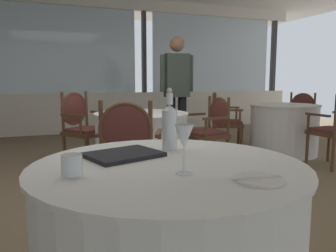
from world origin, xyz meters
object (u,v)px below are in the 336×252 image
(water_bottle, at_px, (169,125))
(menu_book, at_px, (124,155))
(dining_chair_0_1, at_px, (82,123))
(diner_person_0, at_px, (177,87))
(dining_chair_0_2, at_px, (128,148))
(dining_chair_2_1, at_px, (222,117))
(water_tumbler, at_px, (72,165))
(wine_glass, at_px, (184,138))
(dining_chair_0_0, at_px, (211,127))
(dining_chair_2_0, at_px, (300,114))
(side_plate, at_px, (259,179))

(water_bottle, xyz_separation_m, menu_book, (-0.26, -0.08, -0.12))
(dining_chair_0_1, bearing_deg, diner_person_0, 67.29)
(dining_chair_0_2, xyz_separation_m, dining_chair_2_1, (1.92, 1.79, -0.00))
(water_bottle, height_order, water_tumbler, water_bottle)
(wine_glass, bearing_deg, water_bottle, 76.12)
(water_tumbler, distance_m, dining_chair_0_1, 3.10)
(dining_chair_0_0, height_order, dining_chair_2_0, dining_chair_0_0)
(water_bottle, xyz_separation_m, dining_chair_0_0, (1.36, 2.11, -0.35))
(side_plate, distance_m, dining_chair_2_0, 5.03)
(menu_book, relative_size, diner_person_0, 0.19)
(wine_glass, height_order, dining_chair_0_1, dining_chair_0_1)
(side_plate, height_order, water_bottle, water_bottle)
(dining_chair_0_0, bearing_deg, diner_person_0, -94.43)
(water_tumbler, height_order, dining_chair_0_0, dining_chair_0_0)
(dining_chair_0_2, relative_size, diner_person_0, 0.54)
(dining_chair_0_0, height_order, dining_chair_2_1, dining_chair_2_1)
(wine_glass, height_order, dining_chair_2_1, wine_glass)
(dining_chair_2_1, xyz_separation_m, diner_person_0, (-0.66, 0.24, 0.47))
(water_tumbler, height_order, dining_chair_2_0, dining_chair_2_0)
(water_tumbler, xyz_separation_m, dining_chair_0_2, (0.56, 1.42, -0.25))
(water_tumbler, height_order, dining_chair_2_1, dining_chair_2_1)
(water_bottle, xyz_separation_m, dining_chair_2_0, (3.58, 3.00, -0.36))
(menu_book, height_order, diner_person_0, diner_person_0)
(dining_chair_0_2, xyz_separation_m, dining_chair_2_0, (3.54, 1.90, -0.02))
(dining_chair_2_0, height_order, dining_chair_2_1, dining_chair_2_1)
(water_bottle, relative_size, dining_chair_0_2, 0.34)
(menu_book, bearing_deg, dining_chair_0_2, 57.29)
(side_plate, distance_m, dining_chair_0_2, 1.75)
(diner_person_0, bearing_deg, dining_chair_2_1, 72.44)
(dining_chair_0_1, xyz_separation_m, dining_chair_2_0, (3.75, 0.25, -0.05))
(water_tumbler, distance_m, menu_book, 0.35)
(dining_chair_2_1, bearing_deg, dining_chair_0_1, -150.02)
(water_bottle, height_order, dining_chair_2_0, water_bottle)
(water_tumbler, bearing_deg, menu_book, 42.95)
(side_plate, height_order, dining_chair_0_0, dining_chair_0_0)
(dining_chair_0_2, bearing_deg, menu_book, -171.95)
(dining_chair_0_2, bearing_deg, water_bottle, -159.64)
(dining_chair_0_1, distance_m, dining_chair_0_2, 1.66)
(water_tumbler, xyz_separation_m, dining_chair_0_1, (0.35, 3.07, -0.22))
(water_bottle, bearing_deg, dining_chair_2_1, 55.83)
(water_bottle, relative_size, dining_chair_2_0, 0.36)
(side_plate, relative_size, diner_person_0, 0.10)
(diner_person_0, bearing_deg, menu_book, -23.33)
(wine_glass, xyz_separation_m, dining_chair_0_0, (1.47, 2.57, -0.36))
(wine_glass, height_order, menu_book, wine_glass)
(menu_book, xyz_separation_m, dining_chair_0_2, (0.31, 1.19, -0.22))
(water_bottle, xyz_separation_m, dining_chair_2_1, (1.96, 2.89, -0.33))
(side_plate, height_order, water_tumbler, water_tumbler)
(wine_glass, xyz_separation_m, dining_chair_0_1, (-0.05, 3.21, -0.32))
(dining_chair_0_1, relative_size, diner_person_0, 0.55)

